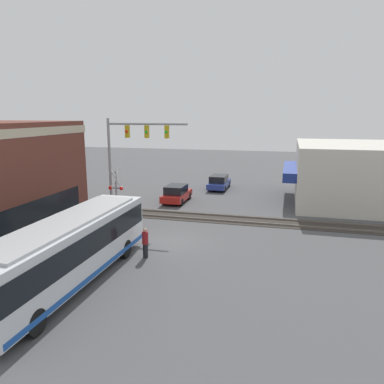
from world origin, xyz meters
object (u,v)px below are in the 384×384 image
city_bus (68,249)px  pedestrian_near_bus (145,243)px  parked_car_blue (219,183)px  pedestrian_at_crossing (124,208)px  crossing_signal (116,188)px  parked_car_red (176,194)px

city_bus → pedestrian_near_bus: (3.89, -2.21, -0.84)m
parked_car_blue → pedestrian_at_crossing: 14.16m
crossing_signal → parked_car_red: bearing=-25.3°
parked_car_red → pedestrian_at_crossing: (-6.57, 2.10, 0.19)m
city_bus → pedestrian_near_bus: 4.55m
crossing_signal → pedestrian_near_bus: crossing_signal is taller
crossing_signal → parked_car_red: 6.92m
city_bus → crossing_signal: size_ratio=3.06×
parked_car_blue → pedestrian_near_bus: size_ratio=2.68×
crossing_signal → parked_car_blue: crossing_signal is taller
parked_car_red → city_bus: bearing=180.0°
parked_car_red → pedestrian_at_crossing: bearing=162.3°
pedestrian_at_crossing → crossing_signal: bearing=58.6°
pedestrian_at_crossing → parked_car_red: bearing=-17.7°
pedestrian_near_bus → parked_car_blue: bearing=-1.1°
city_bus → parked_car_blue: size_ratio=2.57×
parked_car_red → crossing_signal: bearing=154.7°
crossing_signal → parked_car_blue: (12.88, -5.48, -1.61)m
city_bus → pedestrian_near_bus: city_bus is taller
city_bus → pedestrian_at_crossing: size_ratio=6.65×
parked_car_blue → pedestrian_at_crossing: size_ratio=2.59×
pedestrian_at_crossing → pedestrian_near_bus: bearing=-146.7°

